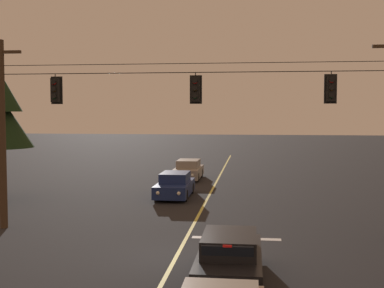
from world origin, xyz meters
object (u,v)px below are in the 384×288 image
(traffic_light_leftmost, at_px, (55,90))
(car_oncoming_trailing, at_px, (188,170))
(traffic_light_left_inner, at_px, (195,89))
(car_oncoming_lead, at_px, (175,186))
(traffic_light_centre, at_px, (331,89))
(car_waiting_near_lane, at_px, (230,259))

(traffic_light_leftmost, distance_m, car_oncoming_trailing, 17.08)
(traffic_light_leftmost, height_order, traffic_light_left_inner, same)
(traffic_light_leftmost, xyz_separation_m, car_oncoming_lead, (3.55, 8.40, -5.06))
(traffic_light_centre, xyz_separation_m, car_waiting_near_lane, (-3.54, -5.44, -5.06))
(car_waiting_near_lane, bearing_deg, traffic_light_leftmost, 143.41)
(traffic_light_leftmost, bearing_deg, traffic_light_centre, 0.00)
(car_waiting_near_lane, bearing_deg, car_oncoming_trailing, 100.55)
(traffic_light_leftmost, relative_size, car_oncoming_lead, 0.28)
(traffic_light_leftmost, relative_size, car_waiting_near_lane, 0.28)
(traffic_light_left_inner, xyz_separation_m, car_waiting_near_lane, (1.62, -5.44, -5.06))
(traffic_light_centre, height_order, car_oncoming_trailing, traffic_light_centre)
(traffic_light_leftmost, bearing_deg, car_oncoming_lead, 67.08)
(traffic_light_leftmost, height_order, traffic_light_centre, same)
(traffic_light_left_inner, distance_m, traffic_light_centre, 5.16)
(traffic_light_left_inner, relative_size, car_oncoming_lead, 0.28)
(traffic_light_leftmost, distance_m, car_waiting_near_lane, 10.44)
(car_oncoming_lead, bearing_deg, traffic_light_centre, -48.93)
(traffic_light_leftmost, height_order, car_waiting_near_lane, traffic_light_leftmost)
(traffic_light_centre, bearing_deg, car_waiting_near_lane, -123.08)
(traffic_light_left_inner, relative_size, car_waiting_near_lane, 0.28)
(car_oncoming_lead, bearing_deg, car_waiting_near_lane, -74.74)
(car_oncoming_lead, relative_size, car_oncoming_trailing, 1.00)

